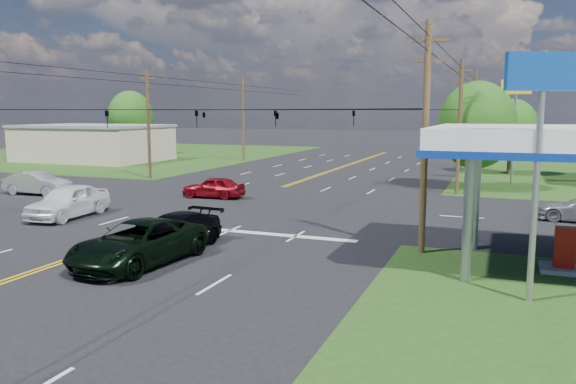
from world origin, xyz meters
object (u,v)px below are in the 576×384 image
at_px(sedan_silver, 38,183).
at_px(pole_nw, 148,123).
at_px(retail_nw, 94,144).
at_px(pickup_dkgreen, 139,243).
at_px(pole_ne, 460,125).
at_px(pole_left_far, 243,117).
at_px(tree_right_b, 511,129).
at_px(pole_right_far, 474,118).
at_px(polesign_se, 541,108).
at_px(suv_black, 173,232).
at_px(tree_right_a, 477,125).
at_px(pickup_white, 68,201).
at_px(pole_se, 425,136).
at_px(tree_far_l, 130,116).

bearing_deg(sedan_silver, pole_nw, -12.59).
xyz_separation_m(retail_nw, pickup_dkgreen, (33.00, -36.73, -1.16)).
relative_size(retail_nw, pole_ne, 1.68).
height_order(pole_left_far, tree_right_b, pole_left_far).
bearing_deg(pole_right_far, sedan_silver, -133.03).
bearing_deg(retail_nw, polesign_se, -37.45).
distance_m(retail_nw, pole_nw, 21.60).
xyz_separation_m(pole_nw, suv_black, (16.00, -21.28, -4.15)).
bearing_deg(tree_right_a, polesign_se, -83.42).
xyz_separation_m(tree_right_b, pickup_dkgreen, (-13.50, -38.73, -3.37)).
bearing_deg(pickup_white, pole_left_far, 96.37).
xyz_separation_m(pole_right_far, tree_right_a, (1.00, -16.00, -0.30)).
bearing_deg(pole_ne, polesign_se, -80.13).
height_order(pole_se, pickup_dkgreen, pole_se).
height_order(pole_ne, pole_left_far, pole_left_far).
distance_m(pole_se, tree_far_l, 60.88).
bearing_deg(pole_nw, pole_ne, 0.00).
height_order(retail_nw, suv_black, retail_nw).
height_order(pole_nw, polesign_se, pole_nw).
bearing_deg(suv_black, pole_ne, 70.14).
relative_size(retail_nw, pole_nw, 1.68).
relative_size(pole_ne, polesign_se, 1.24).
distance_m(pole_right_far, tree_right_a, 16.03).
height_order(pole_right_far, sedan_silver, pole_right_far).
xyz_separation_m(pole_nw, polesign_se, (30.00, -23.00, 1.09)).
height_order(retail_nw, pole_ne, pole_ne).
bearing_deg(pole_nw, pole_se, -34.70).
bearing_deg(tree_right_b, sedan_silver, -140.50).
bearing_deg(pole_left_far, pole_se, -54.90).
xyz_separation_m(suv_black, pickup_white, (-9.57, 4.28, 0.16)).
height_order(pole_ne, pole_right_far, pole_right_far).
bearing_deg(polesign_se, pickup_white, 165.72).
bearing_deg(pickup_dkgreen, pole_ne, 72.06).
relative_size(pickup_white, sedan_silver, 1.09).
height_order(retail_nw, tree_far_l, tree_far_l).
relative_size(pole_ne, suv_black, 1.80).
bearing_deg(pole_right_far, tree_far_l, 174.92).
xyz_separation_m(pole_ne, sedan_silver, (-27.91, -10.89, -4.10)).
xyz_separation_m(pole_nw, pole_left_far, (0.00, 19.00, 0.25)).
relative_size(pole_ne, pickup_white, 1.75).
distance_m(pole_left_far, tree_far_l, 19.42).
height_order(tree_right_a, tree_right_b, tree_right_a).
bearing_deg(tree_far_l, pole_ne, -27.07).
bearing_deg(pole_left_far, tree_right_a, -30.65).
height_order(pole_nw, pole_right_far, pole_right_far).
relative_size(pole_se, tree_far_l, 1.09).
bearing_deg(pole_ne, suv_black, -115.17).
bearing_deg(tree_right_a, suv_black, -114.37).
xyz_separation_m(retail_nw, pole_ne, (43.00, -13.00, 2.92)).
distance_m(retail_nw, sedan_silver, 28.28).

